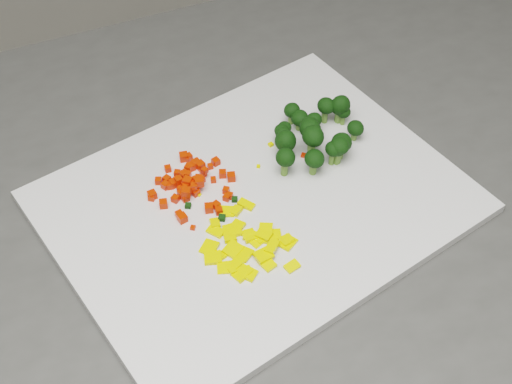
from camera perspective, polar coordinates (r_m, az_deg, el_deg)
name	(u,v)px	position (r m, az deg, el deg)	size (l,w,h in m)	color
cutting_board	(256,202)	(0.75, 0.00, -0.79)	(0.41, 0.32, 0.01)	silver
carrot_pile	(193,180)	(0.75, -5.08, 0.94)	(0.09, 0.09, 0.03)	red
pepper_pile	(257,236)	(0.71, 0.07, -3.50)	(0.11, 0.11, 0.01)	yellow
broccoli_pile	(310,127)	(0.79, 4.31, 5.19)	(0.11, 0.11, 0.05)	black
carrot_cube_0	(196,163)	(0.78, -4.81, 2.29)	(0.01, 0.01, 0.01)	red
carrot_cube_1	(167,179)	(0.77, -7.15, 1.02)	(0.01, 0.01, 0.01)	red
carrot_cube_2	(180,189)	(0.76, -6.08, 0.26)	(0.01, 0.01, 0.01)	red
carrot_cube_3	(185,190)	(0.75, -5.74, 0.13)	(0.01, 0.01, 0.01)	red
carrot_cube_4	(191,182)	(0.76, -5.21, 0.79)	(0.01, 0.01, 0.01)	red
carrot_cube_5	(158,181)	(0.77, -7.82, 0.89)	(0.01, 0.01, 0.01)	red
carrot_cube_6	(191,167)	(0.78, -5.22, 2.02)	(0.01, 0.01, 0.01)	red
carrot_cube_7	(185,198)	(0.75, -5.69, -0.45)	(0.01, 0.01, 0.01)	red
carrot_cube_8	(186,184)	(0.76, -5.60, 0.64)	(0.01, 0.01, 0.01)	red
carrot_cube_9	(170,186)	(0.76, -6.89, 0.51)	(0.01, 0.01, 0.01)	red
carrot_cube_10	(193,189)	(0.75, -5.07, 0.25)	(0.01, 0.01, 0.01)	red
carrot_cube_11	(205,171)	(0.76, -4.13, 1.72)	(0.01, 0.01, 0.01)	red
carrot_cube_12	(230,196)	(0.75, -2.12, -0.30)	(0.01, 0.01, 0.01)	red
carrot_cube_13	(198,179)	(0.76, -4.63, 1.05)	(0.01, 0.01, 0.01)	red
carrot_cube_14	(203,173)	(0.77, -4.24, 1.52)	(0.01, 0.01, 0.01)	red
carrot_cube_15	(189,157)	(0.79, -5.41, 2.83)	(0.01, 0.01, 0.01)	red
carrot_cube_16	(188,159)	(0.79, -5.50, 2.67)	(0.01, 0.01, 0.01)	red
carrot_cube_17	(226,190)	(0.75, -2.41, 0.14)	(0.01, 0.01, 0.01)	red
carrot_cube_18	(177,179)	(0.77, -6.35, 1.01)	(0.01, 0.01, 0.01)	red
carrot_cube_19	(165,185)	(0.76, -7.26, 0.53)	(0.01, 0.01, 0.01)	red
carrot_cube_20	(216,162)	(0.78, -3.24, 2.44)	(0.01, 0.01, 0.01)	red
carrot_cube_21	(199,182)	(0.75, -4.56, 0.81)	(0.01, 0.01, 0.01)	red
carrot_cube_22	(186,183)	(0.76, -5.61, 0.75)	(0.01, 0.01, 0.01)	red
carrot_cube_23	(188,187)	(0.76, -5.44, 0.41)	(0.01, 0.01, 0.01)	red
carrot_cube_24	(227,197)	(0.75, -2.36, -0.44)	(0.01, 0.01, 0.01)	red
carrot_cube_25	(190,186)	(0.76, -5.27, 0.50)	(0.01, 0.01, 0.01)	red
carrot_cube_26	(184,194)	(0.75, -5.79, -0.16)	(0.01, 0.01, 0.01)	red
carrot_cube_27	(197,180)	(0.75, -4.75, 0.98)	(0.01, 0.01, 0.01)	red
carrot_cube_28	(188,182)	(0.75, -5.50, 0.83)	(0.01, 0.01, 0.01)	red
carrot_cube_29	(231,177)	(0.77, -1.99, 1.22)	(0.01, 0.01, 0.01)	red
carrot_cube_30	(175,199)	(0.75, -6.47, -0.54)	(0.01, 0.01, 0.01)	red
carrot_cube_31	(152,197)	(0.75, -8.35, -0.43)	(0.01, 0.01, 0.01)	red
carrot_cube_32	(182,218)	(0.73, -5.92, -2.09)	(0.01, 0.01, 0.01)	red
carrot_cube_33	(168,169)	(0.78, -7.07, 1.86)	(0.01, 0.01, 0.01)	red
carrot_cube_34	(189,168)	(0.78, -5.41, 1.94)	(0.01, 0.01, 0.01)	red
carrot_cube_35	(174,183)	(0.76, -6.59, 0.70)	(0.01, 0.01, 0.01)	red
carrot_cube_36	(163,204)	(0.75, -7.42, -0.94)	(0.01, 0.01, 0.01)	red
carrot_cube_37	(179,214)	(0.73, -6.16, -1.79)	(0.01, 0.01, 0.01)	red
carrot_cube_38	(152,195)	(0.76, -8.31, -0.23)	(0.01, 0.01, 0.01)	red
carrot_cube_39	(213,180)	(0.77, -3.44, 0.98)	(0.01, 0.01, 0.01)	red
carrot_cube_40	(177,173)	(0.77, -6.32, 1.51)	(0.01, 0.01, 0.01)	red
carrot_cube_41	(179,180)	(0.76, -6.21, 0.95)	(0.01, 0.01, 0.01)	red
carrot_cube_42	(200,165)	(0.78, -4.49, 2.14)	(0.01, 0.01, 0.01)	red
carrot_cube_43	(210,166)	(0.78, -3.67, 2.06)	(0.01, 0.01, 0.01)	red
carrot_cube_44	(223,174)	(0.77, -2.69, 1.46)	(0.01, 0.01, 0.01)	red
carrot_cube_45	(186,192)	(0.74, -5.60, -0.02)	(0.01, 0.01, 0.01)	red
carrot_cube_46	(196,192)	(0.75, -4.85, -0.02)	(0.01, 0.01, 0.01)	red
carrot_cube_47	(196,182)	(0.76, -4.78, 0.84)	(0.01, 0.01, 0.01)	red
carrot_cube_48	(194,186)	(0.75, -4.99, 0.45)	(0.01, 0.01, 0.01)	red
carrot_cube_49	(186,186)	(0.75, -5.65, 0.51)	(0.01, 0.01, 0.01)	red
carrot_cube_50	(183,194)	(0.75, -5.90, -0.15)	(0.01, 0.01, 0.01)	red
carrot_cube_51	(216,205)	(0.74, -3.21, -1.07)	(0.01, 0.01, 0.01)	red
carrot_cube_52	(184,157)	(0.79, -5.80, 2.81)	(0.01, 0.01, 0.01)	red
carrot_cube_53	(188,174)	(0.76, -5.48, 1.41)	(0.01, 0.01, 0.01)	red
carrot_cube_54	(219,211)	(0.73, -2.98, -1.51)	(0.01, 0.01, 0.01)	red
carrot_cube_55	(209,208)	(0.74, -3.79, -1.28)	(0.01, 0.01, 0.01)	red
carrot_cube_56	(202,179)	(0.76, -4.34, 1.01)	(0.01, 0.01, 0.01)	red
carrot_cube_57	(184,175)	(0.77, -5.77, 1.38)	(0.01, 0.01, 0.01)	red
pepper_chunk_0	(264,255)	(0.70, 0.61, -5.06)	(0.02, 0.01, 0.00)	yellow
pepper_chunk_1	(272,247)	(0.70, 1.29, -4.40)	(0.02, 0.01, 0.00)	yellow
pepper_chunk_2	(263,256)	(0.70, 0.53, -5.16)	(0.01, 0.01, 0.00)	yellow
pepper_chunk_3	(266,229)	(0.71, 0.78, -2.99)	(0.01, 0.01, 0.00)	yellow
pepper_chunk_4	(251,275)	(0.69, -0.41, -6.64)	(0.01, 0.01, 0.00)	yellow
pepper_chunk_5	(234,230)	(0.72, -1.80, -3.05)	(0.01, 0.02, 0.00)	yellow
pepper_chunk_6	(273,235)	(0.72, 1.39, -3.48)	(0.02, 0.01, 0.00)	yellow
pepper_chunk_7	(227,211)	(0.74, -2.36, -1.56)	(0.01, 0.02, 0.00)	yellow
pepper_chunk_8	(243,254)	(0.70, -1.02, -4.95)	(0.02, 0.02, 0.00)	yellow
pepper_chunk_9	(238,225)	(0.72, -1.47, -2.69)	(0.01, 0.01, 0.00)	yellow
pepper_chunk_10	(292,266)	(0.69, 2.91, -5.96)	(0.01, 0.01, 0.00)	yellow
pepper_chunk_11	(217,257)	(0.70, -3.11, -5.20)	(0.01, 0.02, 0.00)	yellow
pepper_chunk_12	(242,273)	(0.69, -1.13, -6.54)	(0.02, 0.01, 0.00)	yellow
pepper_chunk_13	(209,248)	(0.71, -3.76, -4.46)	(0.02, 0.02, 0.00)	yellow
pepper_chunk_14	(246,205)	(0.74, -0.78, -1.01)	(0.02, 0.01, 0.00)	yellow
pepper_chunk_15	(236,211)	(0.74, -1.60, -1.50)	(0.01, 0.01, 0.00)	yellow
pepper_chunk_16	(249,236)	(0.71, -0.53, -3.51)	(0.01, 0.01, 0.00)	yellow
pepper_chunk_17	(287,240)	(0.71, 2.46, -3.87)	(0.01, 0.01, 0.00)	yellow
pepper_chunk_18	(265,237)	(0.71, 0.70, -3.64)	(0.02, 0.01, 0.00)	yellow
pepper_chunk_19	(287,243)	(0.71, 2.53, -4.06)	(0.02, 0.01, 0.00)	yellow
pepper_chunk_20	(246,271)	(0.69, -0.78, -6.32)	(0.01, 0.01, 0.00)	yellow
pepper_chunk_21	(233,250)	(0.70, -1.85, -4.62)	(0.02, 0.02, 0.00)	yellow
pepper_chunk_22	(255,240)	(0.71, -0.05, -3.87)	(0.01, 0.02, 0.00)	yellow
pepper_chunk_23	(225,268)	(0.69, -2.52, -6.08)	(0.01, 0.01, 0.00)	yellow
pepper_chunk_24	(268,265)	(0.69, 0.98, -5.84)	(0.01, 0.01, 0.00)	yellow
pepper_chunk_25	(213,258)	(0.70, -3.46, -5.31)	(0.02, 0.01, 0.00)	yellow
pepper_chunk_26	(215,223)	(0.73, -3.30, -2.52)	(0.01, 0.01, 0.00)	yellow
pepper_chunk_27	(262,237)	(0.71, 0.45, -3.62)	(0.02, 0.01, 0.00)	yellow
pepper_chunk_28	(216,231)	(0.72, -3.26, -3.15)	(0.02, 0.01, 0.00)	yellow
pepper_chunk_29	(286,240)	(0.71, 2.45, -3.89)	(0.01, 0.01, 0.00)	yellow
pepper_chunk_30	(249,236)	(0.72, -0.54, -3.51)	(0.02, 0.01, 0.00)	yellow
pepper_chunk_31	(237,263)	(0.69, -1.54, -5.69)	(0.02, 0.01, 0.00)	yellow
pepper_chunk_32	(216,257)	(0.70, -3.21, -5.18)	(0.01, 0.01, 0.00)	yellow
pepper_chunk_33	(232,230)	(0.72, -1.91, -3.09)	(0.02, 0.02, 0.00)	yellow
pepper_chunk_34	(264,234)	(0.71, 0.63, -3.42)	(0.01, 0.02, 0.00)	yellow
pepper_chunk_35	(230,236)	(0.71, -2.12, -3.57)	(0.02, 0.01, 0.00)	yellow
broccoli_floret_0	(339,110)	(0.83, 6.67, 6.51)	(0.03, 0.03, 0.03)	black
broccoli_floret_1	(281,134)	(0.80, 2.02, 4.63)	(0.02, 0.02, 0.02)	black
broccoli_floret_2	(285,163)	(0.76, 2.30, 2.32)	(0.03, 0.03, 0.03)	black
broccoli_floret_3	(299,121)	(0.82, 3.47, 5.69)	(0.03, 0.03, 0.02)	black
broccoli_floret_4	(309,132)	(0.78, 4.28, 4.81)	(0.03, 0.03, 0.03)	black
broccoli_floret_5	(313,124)	(0.81, 4.58, 5.47)	(0.03, 0.03, 0.03)	black
broccoli_floret_6	(340,147)	(0.79, 6.77, 3.60)	(0.03, 0.03, 0.03)	black
broccoli_floret_7	(312,141)	(0.79, 4.52, 4.13)	(0.03, 0.03, 0.03)	black
broccoli_floret_8	(354,131)	(0.81, 7.89, 4.83)	(0.03, 0.03, 0.02)	black
broccoli_floret_9	(332,154)	(0.78, 6.11, 3.03)	(0.02, 0.02, 0.03)	black
broccoli_floret_10	(325,111)	(0.83, 5.54, 6.45)	(0.03, 0.03, 0.03)	black
broccoli_floret_11	(343,116)	(0.83, 6.98, 6.04)	(0.02, 0.02, 0.02)	black
broccoli_floret_12	(338,151)	(0.78, 6.61, 3.26)	(0.03, 0.03, 0.03)	black
broccoli_floret_13	(283,138)	(0.80, 2.16, 4.34)	(0.02, 0.02, 0.02)	black
broccoli_floret_14	(312,140)	(0.77, 4.50, 4.16)	(0.03, 0.03, 0.03)	black
broccoli_floret_15	(284,130)	(0.81, 2.27, 4.95)	(0.02, 0.02, 0.02)	black
broccoli_floret_16	(308,130)	(0.79, 4.20, 4.98)	(0.03, 0.03, 0.03)	black
broccoli_floret_17	(285,146)	(0.78, 2.30, 3.73)	(0.03, 0.03, 0.03)	black
broccoli_floret_18	(313,163)	(0.77, 4.61, 2.32)	(0.03, 0.03, 0.03)	black
broccoli_floret_19	(291,114)	(0.82, 2.84, 6.23)	(0.03, 0.03, 0.03)	black
broccoli_floret_20	(337,155)	(0.78, 6.51, 2.93)	(0.02, 0.02, 0.03)	black
stray_bit_0	(222,218)	(0.73, -2.75, -2.08)	(0.01, 0.01, 0.00)	black
stray_bit_1	(271,144)	(0.80, 1.19, 3.82)	(0.00, 0.00, 0.00)	yellow
stray_bit_2	(235,199)	(0.75, -1.73, -0.59)	(0.01, 0.01, 0.00)	black
stray_bit_3	(287,141)	(0.81, 2.46, 4.08)	(0.00, 0.00, 0.00)	yellow
stray_bit_4	(258,166)	(0.78, 0.19, 2.07)	(0.00, 0.00, 0.00)	yellow
stray_bit_5	(232,271)	(0.69, -1.91, -6.33)	(0.01, 0.01, 0.00)	yellow
stray_bit_6	(303,155)	(0.79, 3.82, 2.95)	(0.01, 0.01, 0.00)	red
stray_bit_7	(193,228)	(0.72, -5.07, -2.86)	(0.00, 0.00, 0.00)	red
stray_bit_8	(188,206)	(0.74, -5.46, -1.09)	(0.01, 0.01, 0.00)	black
stray_bit_9	(199,195)	(0.75, -4.57, -0.22)	(0.00, 0.00, 0.00)	yellow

